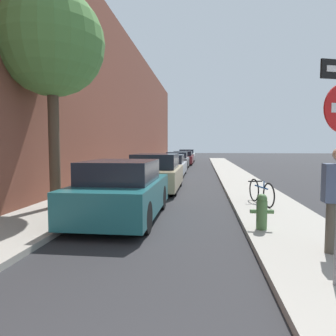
{
  "coord_description": "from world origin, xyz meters",
  "views": [
    {
      "loc": [
        1.01,
        -0.54,
        1.84
      ],
      "look_at": [
        -0.24,
        10.39,
        1.03
      ],
      "focal_mm": 32.69,
      "sensor_mm": 36.0,
      "label": 1
    }
  ],
  "objects_px": {
    "parked_car_champagne": "(156,173)",
    "fire_hydrant": "(262,211)",
    "parked_car_grey": "(177,161)",
    "bicycle": "(261,192)",
    "parked_car_maroon": "(183,158)",
    "parked_car_white": "(187,156)",
    "parked_car_teal": "(122,191)",
    "street_tree_near": "(51,44)",
    "parked_car_silver": "(170,166)"
  },
  "relations": [
    {
      "from": "parked_car_teal",
      "to": "fire_hydrant",
      "type": "relative_size",
      "value": 5.46
    },
    {
      "from": "parked_car_champagne",
      "to": "street_tree_near",
      "type": "distance_m",
      "value": 6.16
    },
    {
      "from": "parked_car_grey",
      "to": "street_tree_near",
      "type": "bearing_deg",
      "value": -97.42
    },
    {
      "from": "parked_car_teal",
      "to": "street_tree_near",
      "type": "distance_m",
      "value": 4.47
    },
    {
      "from": "bicycle",
      "to": "parked_car_grey",
      "type": "bearing_deg",
      "value": 90.36
    },
    {
      "from": "parked_car_champagne",
      "to": "bicycle",
      "type": "height_order",
      "value": "parked_car_champagne"
    },
    {
      "from": "parked_car_champagne",
      "to": "fire_hydrant",
      "type": "distance_m",
      "value": 6.73
    },
    {
      "from": "parked_car_silver",
      "to": "fire_hydrant",
      "type": "distance_m",
      "value": 12.59
    },
    {
      "from": "bicycle",
      "to": "parked_car_silver",
      "type": "bearing_deg",
      "value": 98.04
    },
    {
      "from": "fire_hydrant",
      "to": "bicycle",
      "type": "relative_size",
      "value": 0.44
    },
    {
      "from": "parked_car_grey",
      "to": "parked_car_maroon",
      "type": "height_order",
      "value": "parked_car_grey"
    },
    {
      "from": "parked_car_maroon",
      "to": "bicycle",
      "type": "bearing_deg",
      "value": -79.98
    },
    {
      "from": "parked_car_champagne",
      "to": "fire_hydrant",
      "type": "bearing_deg",
      "value": -62.54
    },
    {
      "from": "parked_car_champagne",
      "to": "parked_car_grey",
      "type": "xyz_separation_m",
      "value": [
        -0.12,
        11.77,
        -0.06
      ]
    },
    {
      "from": "fire_hydrant",
      "to": "parked_car_grey",
      "type": "bearing_deg",
      "value": 100.31
    },
    {
      "from": "parked_car_maroon",
      "to": "fire_hydrant",
      "type": "height_order",
      "value": "parked_car_maroon"
    },
    {
      "from": "parked_car_maroon",
      "to": "street_tree_near",
      "type": "relative_size",
      "value": 0.71
    },
    {
      "from": "fire_hydrant",
      "to": "parked_car_teal",
      "type": "bearing_deg",
      "value": 162.53
    },
    {
      "from": "parked_car_grey",
      "to": "fire_hydrant",
      "type": "relative_size",
      "value": 5.77
    },
    {
      "from": "parked_car_maroon",
      "to": "bicycle",
      "type": "height_order",
      "value": "parked_car_maroon"
    },
    {
      "from": "fire_hydrant",
      "to": "bicycle",
      "type": "distance_m",
      "value": 2.79
    },
    {
      "from": "parked_car_grey",
      "to": "parked_car_teal",
      "type": "bearing_deg",
      "value": -89.94
    },
    {
      "from": "parked_car_grey",
      "to": "parked_car_silver",
      "type": "bearing_deg",
      "value": -90.13
    },
    {
      "from": "parked_car_white",
      "to": "parked_car_maroon",
      "type": "bearing_deg",
      "value": -91.03
    },
    {
      "from": "parked_car_maroon",
      "to": "fire_hydrant",
      "type": "distance_m",
      "value": 23.38
    },
    {
      "from": "parked_car_white",
      "to": "bicycle",
      "type": "height_order",
      "value": "parked_car_white"
    },
    {
      "from": "parked_car_champagne",
      "to": "parked_car_grey",
      "type": "distance_m",
      "value": 11.77
    },
    {
      "from": "parked_car_maroon",
      "to": "parked_car_white",
      "type": "bearing_deg",
      "value": 88.97
    },
    {
      "from": "parked_car_teal",
      "to": "parked_car_silver",
      "type": "height_order",
      "value": "parked_car_teal"
    },
    {
      "from": "parked_car_maroon",
      "to": "bicycle",
      "type": "distance_m",
      "value": 20.74
    },
    {
      "from": "parked_car_champagne",
      "to": "street_tree_near",
      "type": "height_order",
      "value": "street_tree_near"
    },
    {
      "from": "parked_car_maroon",
      "to": "parked_car_white",
      "type": "height_order",
      "value": "parked_car_white"
    },
    {
      "from": "parked_car_teal",
      "to": "street_tree_near",
      "type": "bearing_deg",
      "value": 161.46
    },
    {
      "from": "parked_car_champagne",
      "to": "parked_car_grey",
      "type": "bearing_deg",
      "value": 90.6
    },
    {
      "from": "parked_car_grey",
      "to": "parked_car_maroon",
      "type": "distance_m",
      "value": 5.43
    },
    {
      "from": "parked_car_champagne",
      "to": "parked_car_silver",
      "type": "relative_size",
      "value": 0.94
    },
    {
      "from": "parked_car_grey",
      "to": "bicycle",
      "type": "height_order",
      "value": "parked_car_grey"
    },
    {
      "from": "bicycle",
      "to": "fire_hydrant",
      "type": "bearing_deg",
      "value": -113.59
    },
    {
      "from": "parked_car_grey",
      "to": "street_tree_near",
      "type": "relative_size",
      "value": 0.71
    },
    {
      "from": "parked_car_teal",
      "to": "parked_car_maroon",
      "type": "relative_size",
      "value": 0.96
    },
    {
      "from": "parked_car_grey",
      "to": "parked_car_white",
      "type": "bearing_deg",
      "value": 88.93
    },
    {
      "from": "parked_car_teal",
      "to": "parked_car_white",
      "type": "relative_size",
      "value": 0.97
    },
    {
      "from": "parked_car_champagne",
      "to": "fire_hydrant",
      "type": "xyz_separation_m",
      "value": [
        3.1,
        -5.97,
        -0.21
      ]
    },
    {
      "from": "parked_car_teal",
      "to": "parked_car_silver",
      "type": "bearing_deg",
      "value": 90.16
    },
    {
      "from": "parked_car_grey",
      "to": "parked_car_white",
      "type": "height_order",
      "value": "parked_car_white"
    },
    {
      "from": "parked_car_maroon",
      "to": "fire_hydrant",
      "type": "xyz_separation_m",
      "value": [
        3.12,
        -23.17,
        -0.13
      ]
    },
    {
      "from": "parked_car_grey",
      "to": "street_tree_near",
      "type": "height_order",
      "value": "street_tree_near"
    },
    {
      "from": "parked_car_grey",
      "to": "parked_car_champagne",
      "type": "bearing_deg",
      "value": -89.4
    },
    {
      "from": "fire_hydrant",
      "to": "parked_car_maroon",
      "type": "bearing_deg",
      "value": 97.67
    },
    {
      "from": "fire_hydrant",
      "to": "bicycle",
      "type": "bearing_deg",
      "value": 79.96
    }
  ]
}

